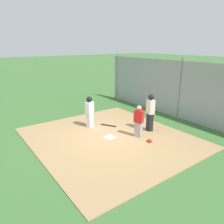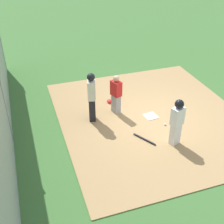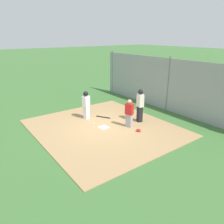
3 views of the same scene
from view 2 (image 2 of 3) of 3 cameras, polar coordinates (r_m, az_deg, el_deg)
name	(u,v)px [view 2 (image 2 of 3)]	position (r m, az deg, el deg)	size (l,w,h in m)	color
ground_plane	(151,117)	(10.85, 7.40, -0.96)	(140.00, 140.00, 0.00)	#3D6B33
dirt_infield	(151,117)	(10.84, 7.41, -0.89)	(7.20, 6.40, 0.03)	#A88456
home_plate	(151,116)	(10.83, 7.42, -0.78)	(0.44, 0.44, 0.02)	white
catcher	(116,94)	(10.62, 0.78, 3.47)	(0.44, 0.37, 1.47)	#9E9EA3
umpire	(92,96)	(10.09, -3.89, 3.03)	(0.43, 0.35, 1.80)	black
runner	(177,120)	(9.20, 12.34, -1.44)	(0.38, 0.45, 1.58)	silver
baseball_bat	(144,139)	(9.67, 6.21, -5.18)	(0.06, 0.06, 0.85)	black
catcher_mask	(110,101)	(11.53, -0.46, 2.09)	(0.24, 0.20, 0.12)	red
baseball	(165,125)	(10.42, 10.12, -2.37)	(0.07, 0.07, 0.07)	white
backstop_fence	(3,100)	(9.17, -20.11, 2.12)	(12.00, 0.10, 3.35)	#93999E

